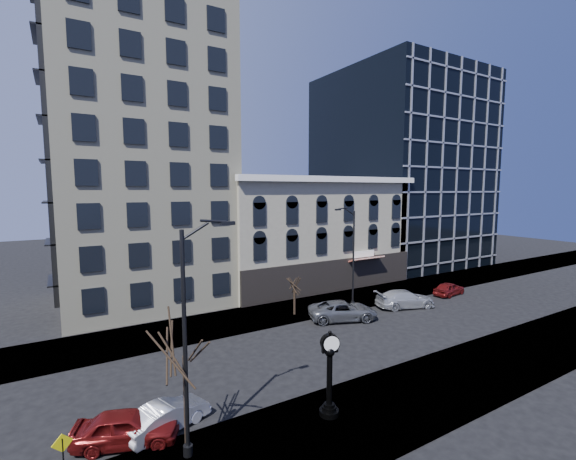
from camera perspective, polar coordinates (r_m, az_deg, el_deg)
ground at (r=27.53m, az=0.73°, el=-17.82°), size 160.00×160.00×0.00m
sidewalk_far at (r=34.11m, az=-6.51°, el=-12.95°), size 160.00×6.00×0.12m
sidewalk_near at (r=21.85m, az=12.90°, el=-24.58°), size 160.00×6.00×0.12m
cream_tower at (r=41.75m, az=-21.44°, el=16.94°), size 15.90×15.40×42.50m
victorian_row at (r=45.33m, az=3.15°, el=-0.47°), size 22.60×11.19×12.50m
glass_office at (r=62.00m, az=16.18°, el=8.46°), size 20.00×20.15×28.00m
street_clock at (r=20.11m, az=6.16°, el=-20.85°), size 0.97×0.97×4.27m
street_lamp_near at (r=16.08m, az=-12.75°, el=-6.57°), size 2.59×0.40×10.01m
street_lamp_far at (r=35.91m, az=8.88°, el=-0.10°), size 2.48×0.38×9.56m
bare_tree_near at (r=16.87m, az=-15.15°, el=-14.77°), size 3.92×3.92×6.73m
bare_tree_far at (r=34.07m, az=0.98°, el=-7.64°), size 2.29×2.29×3.93m
warning_sign at (r=18.14m, az=-30.38°, el=-26.45°), size 0.71×0.15×2.20m
car_near_a at (r=20.21m, az=-22.78°, el=-25.37°), size 4.76×3.22×1.51m
car_near_b at (r=20.60m, az=-17.45°, el=-24.80°), size 4.30×2.70×1.34m
car_far_a at (r=33.93m, az=8.13°, el=-11.73°), size 6.44×4.68×1.63m
car_far_b at (r=38.58m, az=16.94°, el=-9.74°), size 6.06×3.84×1.63m
car_far_c at (r=44.43m, az=22.73°, el=-8.02°), size 4.27×2.16×1.39m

